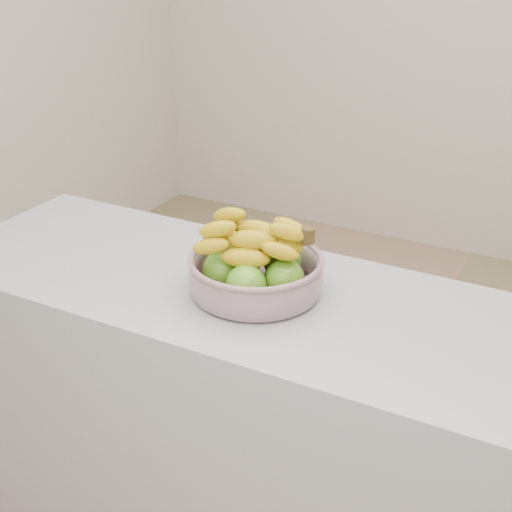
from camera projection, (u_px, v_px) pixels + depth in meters
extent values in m
plane|color=#95725B|center=(340.00, 472.00, 2.48)|extent=(4.00, 4.00, 0.00)
cube|color=beige|center=(509.00, 4.00, 3.48)|extent=(4.00, 0.05, 2.70)
cube|color=#9FA0A7|center=(289.00, 445.00, 1.94)|extent=(2.00, 0.60, 0.90)
cylinder|color=#95A6B3|center=(256.00, 289.00, 1.79)|extent=(0.29, 0.29, 0.01)
torus|color=#95A6B3|center=(256.00, 259.00, 1.75)|extent=(0.34, 0.34, 0.02)
sphere|color=#488917|center=(246.00, 285.00, 1.69)|extent=(0.10, 0.10, 0.10)
sphere|color=#488917|center=(284.00, 278.00, 1.72)|extent=(0.10, 0.10, 0.10)
sphere|color=#488917|center=(282.00, 261.00, 1.81)|extent=(0.10, 0.10, 0.10)
sphere|color=#488917|center=(245.00, 256.00, 1.83)|extent=(0.10, 0.10, 0.10)
sphere|color=#488917|center=(222.00, 270.00, 1.76)|extent=(0.10, 0.10, 0.10)
ellipsoid|color=yellow|center=(245.00, 258.00, 1.70)|extent=(0.22, 0.11, 0.05)
ellipsoid|color=yellow|center=(252.00, 249.00, 1.74)|extent=(0.22, 0.09, 0.05)
ellipsoid|color=yellow|center=(258.00, 240.00, 1.79)|extent=(0.21, 0.07, 0.05)
ellipsoid|color=yellow|center=(253.00, 240.00, 1.70)|extent=(0.21, 0.13, 0.05)
ellipsoid|color=yellow|center=(259.00, 231.00, 1.75)|extent=(0.21, 0.05, 0.05)
cylinder|color=#423015|center=(308.00, 235.00, 1.68)|extent=(0.03, 0.03, 0.04)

